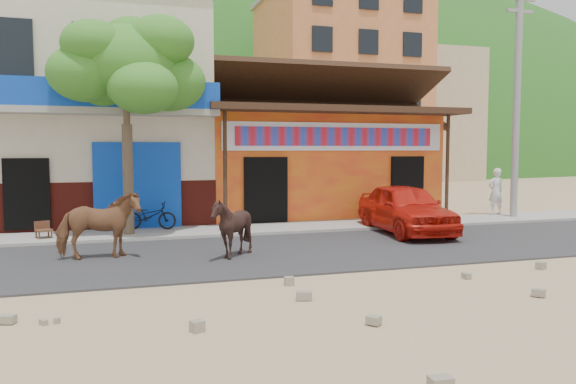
{
  "coord_description": "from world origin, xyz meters",
  "views": [
    {
      "loc": [
        -4.96,
        -10.09,
        2.46
      ],
      "look_at": [
        -0.89,
        3.0,
        1.4
      ],
      "focal_mm": 35.0,
      "sensor_mm": 36.0,
      "label": 1
    }
  ],
  "objects_px": {
    "scooter": "(150,216)",
    "utility_pole": "(517,100)",
    "cow_tan": "(99,225)",
    "red_car": "(405,208)",
    "cafe_chair_left": "(44,223)",
    "tree": "(127,124)",
    "cow_dark": "(232,227)",
    "pedestrian": "(496,191)"
  },
  "relations": [
    {
      "from": "tree",
      "to": "scooter",
      "type": "distance_m",
      "value": 2.77
    },
    {
      "from": "red_car",
      "to": "scooter",
      "type": "relative_size",
      "value": 2.76
    },
    {
      "from": "scooter",
      "to": "pedestrian",
      "type": "bearing_deg",
      "value": -73.64
    },
    {
      "from": "cow_dark",
      "to": "cow_tan",
      "type": "bearing_deg",
      "value": -109.36
    },
    {
      "from": "utility_pole",
      "to": "cow_tan",
      "type": "height_order",
      "value": "utility_pole"
    },
    {
      "from": "pedestrian",
      "to": "cow_tan",
      "type": "bearing_deg",
      "value": 15.65
    },
    {
      "from": "tree",
      "to": "red_car",
      "type": "distance_m",
      "value": 8.14
    },
    {
      "from": "cow_tan",
      "to": "scooter",
      "type": "height_order",
      "value": "cow_tan"
    },
    {
      "from": "scooter",
      "to": "cafe_chair_left",
      "type": "distance_m",
      "value": 2.87
    },
    {
      "from": "utility_pole",
      "to": "red_car",
      "type": "distance_m",
      "value": 6.43
    },
    {
      "from": "tree",
      "to": "cow_tan",
      "type": "bearing_deg",
      "value": -103.25
    },
    {
      "from": "utility_pole",
      "to": "scooter",
      "type": "xyz_separation_m",
      "value": [
        -12.2,
        0.53,
        -3.6
      ]
    },
    {
      "from": "tree",
      "to": "red_car",
      "type": "xyz_separation_m",
      "value": [
        7.62,
        -1.58,
        -2.37
      ]
    },
    {
      "from": "utility_pole",
      "to": "cow_tan",
      "type": "xyz_separation_m",
      "value": [
        -13.51,
        -3.22,
        -3.34
      ]
    },
    {
      "from": "red_car",
      "to": "cow_tan",
      "type": "bearing_deg",
      "value": -165.74
    },
    {
      "from": "scooter",
      "to": "pedestrian",
      "type": "distance_m",
      "value": 12.01
    },
    {
      "from": "utility_pole",
      "to": "red_car",
      "type": "height_order",
      "value": "utility_pole"
    },
    {
      "from": "cow_tan",
      "to": "cafe_chair_left",
      "type": "height_order",
      "value": "cow_tan"
    },
    {
      "from": "utility_pole",
      "to": "cafe_chair_left",
      "type": "bearing_deg",
      "value": -178.96
    },
    {
      "from": "tree",
      "to": "pedestrian",
      "type": "height_order",
      "value": "tree"
    },
    {
      "from": "cow_dark",
      "to": "pedestrian",
      "type": "distance_m",
      "value": 11.48
    },
    {
      "from": "scooter",
      "to": "utility_pole",
      "type": "bearing_deg",
      "value": -76.94
    },
    {
      "from": "pedestrian",
      "to": "cow_dark",
      "type": "bearing_deg",
      "value": 23.08
    },
    {
      "from": "pedestrian",
      "to": "cafe_chair_left",
      "type": "height_order",
      "value": "pedestrian"
    },
    {
      "from": "cow_dark",
      "to": "scooter",
      "type": "xyz_separation_m",
      "value": [
        -1.51,
        4.47,
        -0.2
      ]
    },
    {
      "from": "tree",
      "to": "cow_dark",
      "type": "height_order",
      "value": "tree"
    },
    {
      "from": "tree",
      "to": "pedestrian",
      "type": "bearing_deg",
      "value": 4.09
    },
    {
      "from": "tree",
      "to": "cow_tan",
      "type": "height_order",
      "value": "tree"
    },
    {
      "from": "tree",
      "to": "cow_dark",
      "type": "xyz_separation_m",
      "value": [
        2.11,
        -3.74,
        -2.4
      ]
    },
    {
      "from": "red_car",
      "to": "scooter",
      "type": "bearing_deg",
      "value": 166.22
    },
    {
      "from": "tree",
      "to": "utility_pole",
      "type": "relative_size",
      "value": 0.75
    },
    {
      "from": "tree",
      "to": "utility_pole",
      "type": "bearing_deg",
      "value": 0.9
    },
    {
      "from": "utility_pole",
      "to": "cafe_chair_left",
      "type": "height_order",
      "value": "utility_pole"
    },
    {
      "from": "utility_pole",
      "to": "cow_dark",
      "type": "distance_m",
      "value": 11.89
    },
    {
      "from": "red_car",
      "to": "scooter",
      "type": "height_order",
      "value": "red_car"
    },
    {
      "from": "utility_pole",
      "to": "red_car",
      "type": "bearing_deg",
      "value": -160.99
    },
    {
      "from": "cow_tan",
      "to": "pedestrian",
      "type": "relative_size",
      "value": 1.07
    },
    {
      "from": "tree",
      "to": "cafe_chair_left",
      "type": "height_order",
      "value": "tree"
    },
    {
      "from": "utility_pole",
      "to": "cow_dark",
      "type": "relative_size",
      "value": 5.9
    },
    {
      "from": "cafe_chair_left",
      "to": "scooter",
      "type": "bearing_deg",
      "value": -4.26
    },
    {
      "from": "scooter",
      "to": "cafe_chair_left",
      "type": "bearing_deg",
      "value": 121.71
    },
    {
      "from": "red_car",
      "to": "utility_pole",
      "type": "bearing_deg",
      "value": 23.46
    }
  ]
}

